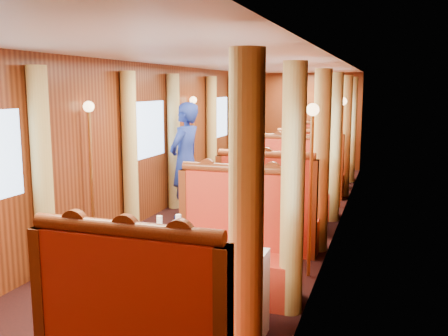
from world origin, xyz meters
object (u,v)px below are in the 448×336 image
at_px(banquette_mid_aft, 296,189).
at_px(rose_vase_mid, 284,169).
at_px(table_near, 199,298).
at_px(rose_vase_far, 318,144).
at_px(fruit_plate, 229,262).
at_px(passenger, 294,173).
at_px(steward, 185,161).
at_px(banquette_far_fwd, 310,175).
at_px(tea_tray, 184,254).
at_px(banquette_mid_fwd, 268,219).
at_px(table_far, 317,169).
at_px(teapot_left, 174,248).
at_px(banquette_near_aft, 235,254).
at_px(banquette_far_aft, 323,161).
at_px(teapot_right, 188,252).
at_px(teapot_back, 191,242).
at_px(table_mid, 284,205).

height_order(banquette_mid_aft, rose_vase_mid, banquette_mid_aft).
xyz_separation_m(table_near, rose_vase_far, (0.01, 6.99, 0.55)).
xyz_separation_m(fruit_plate, passenger, (-0.31, 4.39, -0.03)).
bearing_deg(steward, fruit_plate, 37.41).
xyz_separation_m(banquette_far_fwd, tea_tray, (-0.11, -6.02, 0.33)).
bearing_deg(passenger, fruit_plate, -85.91).
distance_m(banquette_mid_fwd, steward, 2.16).
distance_m(fruit_plate, rose_vase_far, 7.13).
xyz_separation_m(rose_vase_mid, passenger, (0.01, 0.73, -0.19)).
bearing_deg(table_far, tea_tray, -90.90).
xyz_separation_m(banquette_far_fwd, rose_vase_far, (0.01, 1.00, 0.50)).
relative_size(table_far, teapot_left, 5.86).
xyz_separation_m(banquette_near_aft, banquette_far_aft, (0.00, 7.00, 0.00)).
bearing_deg(teapot_right, banquette_near_aft, 64.22).
height_order(rose_vase_far, steward, steward).
xyz_separation_m(tea_tray, fruit_plate, (0.42, -0.10, 0.01)).
height_order(steward, passenger, steward).
bearing_deg(rose_vase_mid, tea_tray, -91.68).
height_order(tea_tray, teapot_back, teapot_back).
distance_m(banquette_mid_fwd, table_far, 4.51).
bearing_deg(table_mid, tea_tray, -91.80).
bearing_deg(tea_tray, banquette_mid_aft, 88.60).
bearing_deg(tea_tray, table_near, 15.44).
xyz_separation_m(banquette_mid_fwd, tea_tray, (-0.11, -2.52, 0.33)).
xyz_separation_m(fruit_plate, steward, (-2.00, 3.87, 0.17)).
height_order(table_mid, fruit_plate, fruit_plate).
xyz_separation_m(teapot_back, steward, (-1.58, 3.64, 0.13)).
height_order(banquette_far_aft, teapot_back, banquette_far_aft).
distance_m(banquette_mid_fwd, banquette_mid_aft, 2.03).
xyz_separation_m(banquette_far_fwd, rose_vase_mid, (-0.01, -2.46, 0.50)).
relative_size(banquette_near_aft, teapot_right, 8.58).
xyz_separation_m(teapot_left, fruit_plate, (0.48, -0.02, -0.05)).
distance_m(table_mid, passenger, 0.84).
height_order(table_far, teapot_left, teapot_left).
xyz_separation_m(tea_tray, teapot_right, (0.08, -0.11, 0.06)).
bearing_deg(table_far, passenger, -90.00).
bearing_deg(banquette_mid_fwd, rose_vase_far, 89.90).
xyz_separation_m(teapot_back, rose_vase_far, (0.11, 6.89, 0.11)).
bearing_deg(banquette_mid_fwd, banquette_far_fwd, 90.00).
bearing_deg(fruit_plate, banquette_mid_aft, 93.86).
bearing_deg(teapot_right, table_mid, 65.35).
xyz_separation_m(banquette_far_fwd, teapot_back, (-0.10, -5.89, 0.39)).
bearing_deg(banquette_far_fwd, table_mid, -90.00).
height_order(banquette_near_aft, rose_vase_far, banquette_near_aft).
relative_size(fruit_plate, rose_vase_far, 0.62).
height_order(table_near, passenger, passenger).
height_order(rose_vase_mid, passenger, passenger).
bearing_deg(rose_vase_far, rose_vase_mid, -90.24).
bearing_deg(teapot_back, rose_vase_mid, 75.75).
bearing_deg(rose_vase_far, table_far, 121.32).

